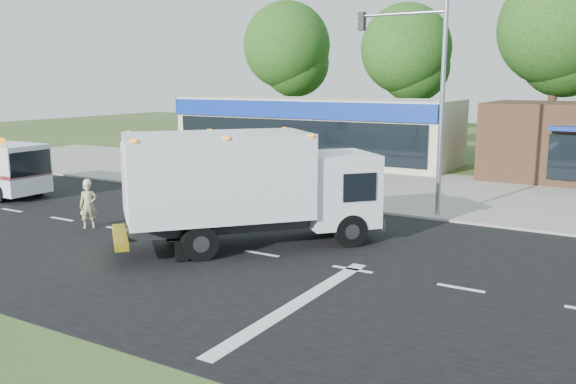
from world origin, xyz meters
name	(u,v)px	position (x,y,z in m)	size (l,w,h in m)	color
ground	(262,254)	(0.00, 0.00, 0.00)	(120.00, 120.00, 0.00)	#385123
road_asphalt	(262,254)	(0.00, 0.00, 0.00)	(60.00, 14.00, 0.02)	black
sidewalk	(371,205)	(0.00, 8.20, 0.06)	(60.00, 2.40, 0.12)	gray
parking_apron	(417,186)	(0.00, 14.00, 0.01)	(60.00, 9.00, 0.02)	gray
lane_markings	(276,273)	(1.35, -1.35, 0.02)	(55.20, 7.00, 0.01)	silver
ems_box_truck	(247,181)	(-0.87, 0.50, 2.08)	(7.29, 7.75, 3.61)	black
emergency_worker	(88,204)	(-7.05, -0.39, 0.87)	(0.70, 0.71, 1.76)	tan
retail_strip_mall	(315,129)	(-9.00, 19.93, 2.01)	(18.00, 6.20, 4.00)	#BFB79E
traffic_signal_pole	(426,87)	(2.35, 7.60, 4.92)	(3.51, 0.25, 8.00)	gray
background_trees	(480,47)	(-0.85, 28.16, 7.38)	(36.77, 7.39, 12.10)	#332114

